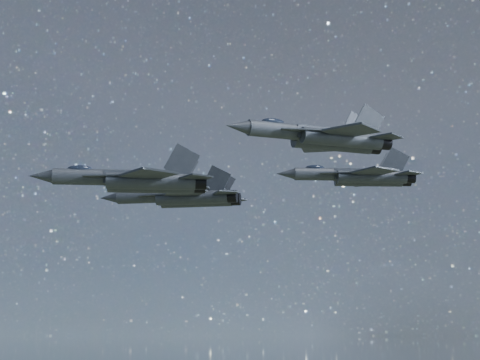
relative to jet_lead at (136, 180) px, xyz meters
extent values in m
cylinder|color=#2D3239|center=(-4.32, 0.53, 0.23)|extent=(7.79, 2.53, 1.61)
cone|color=#2D3239|center=(-9.24, 1.14, 0.23)|extent=(2.64, 1.74, 1.45)
ellipsoid|color=#1B2332|center=(-5.55, 0.68, 1.01)|extent=(2.57, 1.38, 0.80)
cube|color=#2D3239|center=(1.02, -0.13, 0.18)|extent=(8.60, 2.57, 1.34)
cylinder|color=#2D3239|center=(1.30, -1.20, -0.29)|extent=(8.81, 2.66, 1.61)
cylinder|color=#2D3239|center=(1.56, 0.85, -0.29)|extent=(8.81, 2.66, 1.61)
cylinder|color=black|center=(6.02, -1.78, -0.29)|extent=(1.52, 1.64, 1.49)
cylinder|color=black|center=(6.27, 0.27, -0.29)|extent=(1.52, 1.64, 1.49)
cube|color=#2D3239|center=(-2.64, -1.08, 0.11)|extent=(5.46, 2.74, 0.12)
cube|color=#2D3239|center=(-2.30, 1.69, 0.11)|extent=(5.44, 1.51, 0.12)
cube|color=#2D3239|center=(0.79, -3.64, -0.08)|extent=(5.44, 5.69, 0.21)
cube|color=#2D3239|center=(1.65, 3.34, -0.08)|extent=(5.85, 5.93, 0.21)
cube|color=#2D3239|center=(5.45, -3.07, -0.08)|extent=(3.20, 3.31, 0.16)
cube|color=#2D3239|center=(6.03, 1.65, -0.08)|extent=(3.45, 3.49, 0.16)
cube|color=#2D3239|center=(4.25, -1.82, 1.68)|extent=(3.55, 0.89, 3.68)
cube|color=#2D3239|center=(4.56, 0.74, 1.68)|extent=(3.61, 0.57, 3.68)
cylinder|color=#2D3239|center=(3.55, 22.33, 2.27)|extent=(8.02, 4.77, 1.69)
cone|color=#2D3239|center=(-1.22, 24.42, 2.27)|extent=(2.99, 2.43, 1.52)
ellipsoid|color=#1B2332|center=(2.36, 22.85, 3.08)|extent=(2.82, 2.08, 0.83)
cube|color=#2D3239|center=(8.71, 20.07, 2.22)|extent=(8.79, 5.06, 1.41)
cylinder|color=#2D3239|center=(8.67, 18.90, 1.73)|extent=(9.01, 5.20, 1.69)
cylinder|color=#2D3239|center=(9.54, 20.89, 1.73)|extent=(9.01, 5.20, 1.69)
cylinder|color=black|center=(13.23, 16.90, 1.73)|extent=(1.92, 1.99, 1.56)
cylinder|color=black|center=(14.10, 18.89, 1.73)|extent=(1.92, 1.99, 1.56)
cube|color=#2D3239|center=(4.75, 20.21, 2.14)|extent=(5.31, 4.19, 0.13)
cube|color=#2D3239|center=(5.92, 22.89, 2.14)|extent=(5.76, 2.40, 0.13)
cube|color=#2D3239|center=(7.43, 16.61, 1.95)|extent=(4.75, 5.21, 0.22)
cube|color=#2D3239|center=(10.39, 23.36, 1.95)|extent=(6.17, 6.03, 0.22)
cube|color=#2D3239|center=(12.27, 15.79, 1.95)|extent=(2.78, 2.97, 0.16)
cube|color=#2D3239|center=(14.27, 20.35, 1.95)|extent=(3.66, 3.61, 0.16)
cube|color=#2D3239|center=(11.44, 17.39, 3.79)|extent=(3.40, 1.94, 3.86)
cube|color=#2D3239|center=(12.53, 19.88, 3.79)|extent=(3.63, 1.39, 3.86)
cylinder|color=#2D3239|center=(12.18, -10.94, 2.96)|extent=(7.09, 2.39, 1.47)
cone|color=#2D3239|center=(7.72, -11.55, 2.96)|extent=(2.41, 1.61, 1.32)
ellipsoid|color=#1B2332|center=(11.07, -11.09, 3.66)|extent=(2.35, 1.28, 0.72)
cube|color=#2D3239|center=(17.03, -10.28, 2.91)|extent=(7.82, 2.43, 1.22)
cylinder|color=#2D3239|center=(17.52, -11.16, 2.49)|extent=(8.02, 2.52, 1.47)
cylinder|color=#2D3239|center=(17.27, -9.30, 2.49)|extent=(8.02, 2.52, 1.47)
cylinder|color=black|center=(21.81, -10.58, 2.49)|extent=(1.39, 1.51, 1.35)
cylinder|color=black|center=(21.55, -8.72, 2.49)|extent=(1.39, 1.51, 1.35)
cube|color=#2D3239|center=(14.03, -11.97, 2.84)|extent=(4.94, 1.31, 0.11)
cube|color=#2D3239|center=(13.69, -9.46, 2.84)|extent=(4.96, 2.55, 0.11)
cube|color=#2D3239|center=(17.64, -13.42, 2.67)|extent=(5.33, 5.39, 0.19)
cube|color=#2D3239|center=(16.78, -7.09, 2.67)|extent=(4.91, 5.15, 0.19)
cube|color=#2D3239|center=(21.60, -11.84, 2.67)|extent=(3.15, 3.18, 0.14)
cube|color=#2D3239|center=(21.02, -7.56, 2.67)|extent=(2.89, 2.99, 0.14)
cube|color=#2D3239|center=(20.26, -11.03, 4.27)|extent=(3.28, 0.53, 3.34)
cube|color=#2D3239|center=(19.94, -8.70, 4.27)|extent=(3.22, 0.85, 3.34)
cylinder|color=#2D3239|center=(22.27, 7.70, 3.12)|extent=(7.11, 2.64, 1.47)
cone|color=#2D3239|center=(17.82, 8.48, 3.12)|extent=(2.45, 1.68, 1.32)
ellipsoid|color=#1B2332|center=(21.16, 7.90, 3.83)|extent=(2.37, 1.36, 0.72)
cube|color=#2D3239|center=(27.09, 6.86, 3.07)|extent=(7.84, 2.71, 1.22)
cylinder|color=#2D3239|center=(27.30, 5.87, 2.65)|extent=(8.04, 2.80, 1.47)
cylinder|color=#2D3239|center=(27.62, 7.73, 2.65)|extent=(8.04, 2.80, 1.47)
cylinder|color=black|center=(31.56, 5.13, 2.65)|extent=(1.44, 1.54, 1.35)
cylinder|color=black|center=(31.89, 6.98, 2.65)|extent=(1.44, 1.54, 1.35)
cube|color=#2D3239|center=(23.72, 6.16, 3.01)|extent=(4.94, 2.71, 0.11)
cube|color=#2D3239|center=(24.16, 8.66, 3.01)|extent=(4.91, 1.13, 0.11)
cube|color=#2D3239|center=(26.73, 3.68, 2.84)|extent=(4.83, 5.09, 0.19)
cube|color=#2D3239|center=(27.82, 9.98, 2.84)|extent=(5.36, 5.40, 0.19)
cube|color=#2D3239|center=(30.98, 3.99, 2.84)|extent=(2.84, 2.95, 0.14)
cube|color=#2D3239|center=(31.72, 8.25, 2.84)|extent=(3.17, 3.19, 0.14)
cube|color=#2D3239|center=(29.95, 5.17, 4.44)|extent=(3.20, 0.97, 3.35)
cube|color=#2D3239|center=(30.35, 7.49, 4.44)|extent=(3.28, 0.56, 3.35)
camera|label=1|loc=(-7.05, -78.29, -15.17)|focal=60.00mm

